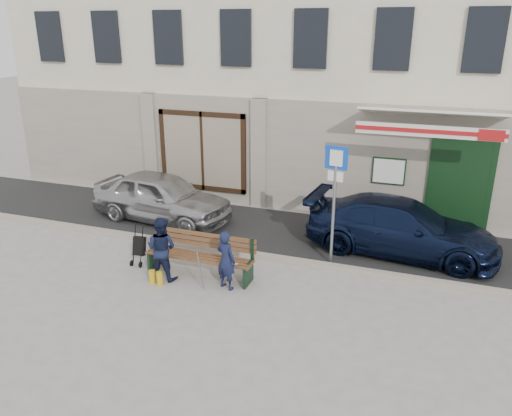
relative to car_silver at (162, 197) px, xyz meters
The scene contains 11 objects.
ground 4.65m from the car_silver, 39.36° to the right, with size 80.00×80.00×0.00m, color #9E9991.
asphalt_lane 3.63m from the car_silver, ahead, with size 60.00×3.20×0.01m, color #282828.
curb 3.88m from the car_silver, 21.73° to the right, with size 60.00×0.18×0.12m, color #9E9384.
building 7.86m from the car_silver, 57.22° to the left, with size 20.00×8.27×10.00m.
car_silver is the anchor object (origin of this frame).
car_navy 6.40m from the car_silver, ahead, with size 1.81×4.46×1.29m, color black.
parking_sign 5.24m from the car_silver, 12.88° to the right, with size 0.50×0.13×2.74m.
bench 3.58m from the car_silver, 48.22° to the right, with size 2.40×1.17×0.98m.
man 4.35m from the car_silver, 43.15° to the right, with size 0.46×0.30×1.26m, color #141A38.
woman 3.49m from the car_silver, 60.40° to the right, with size 0.68×0.53×1.39m, color #121833.
stroller 2.75m from the car_silver, 71.35° to the right, with size 0.29×0.40×0.93m.
Camera 1 is at (3.26, -8.49, 5.11)m, focal length 35.00 mm.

